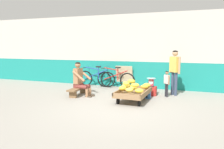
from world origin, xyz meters
TOP-DOWN VIEW (x-y plane):
  - ground_plane at (0.00, 0.00)m, footprint 80.00×80.00m
  - back_wall at (0.00, 3.37)m, footprint 16.00×0.30m
  - banana_cart at (0.20, 1.02)m, footprint 0.89×1.47m
  - banana_pile at (0.18, 1.01)m, footprint 0.88×1.24m
  - low_bench at (-1.78, 1.16)m, footprint 0.33×1.11m
  - vendor_seated at (-1.69, 1.15)m, footprint 0.70×0.52m
  - plastic_crate at (0.56, 2.02)m, footprint 0.36×0.28m
  - weighing_scale at (0.56, 2.02)m, footprint 0.30×0.30m
  - bicycle_near_left at (-1.88, 2.91)m, footprint 1.66×0.48m
  - bicycle_far_left at (-1.02, 2.87)m, footprint 1.66×0.48m
  - sign_board at (-0.74, 3.18)m, footprint 0.70×0.23m
  - customer_adult at (1.29, 2.30)m, footprint 0.38×0.36m
  - customer_child at (1.08, 1.95)m, footprint 0.20×0.22m
  - shopping_bag at (0.55, 1.50)m, footprint 0.18×0.12m

SIDE VIEW (x-z plane):
  - ground_plane at x=0.00m, z-range 0.00..0.00m
  - shopping_bag at x=0.55m, z-range 0.00..0.24m
  - plastic_crate at x=0.56m, z-range 0.00..0.30m
  - low_bench at x=-1.78m, z-range 0.06..0.33m
  - banana_cart at x=0.20m, z-range 0.06..0.42m
  - bicycle_near_left at x=-1.88m, z-range -0.08..0.78m
  - bicycle_far_left at x=-1.02m, z-range -0.08..0.78m
  - sign_board at x=-0.74m, z-range 0.00..0.88m
  - weighing_scale at x=0.56m, z-range 0.31..0.60m
  - banana_pile at x=0.18m, z-range 0.33..0.59m
  - customer_child at x=1.08m, z-range 0.10..0.96m
  - vendor_seated at x=-1.69m, z-range 0.00..1.14m
  - customer_adult at x=1.29m, z-range 0.19..1.72m
  - back_wall at x=0.00m, z-range 0.00..2.94m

